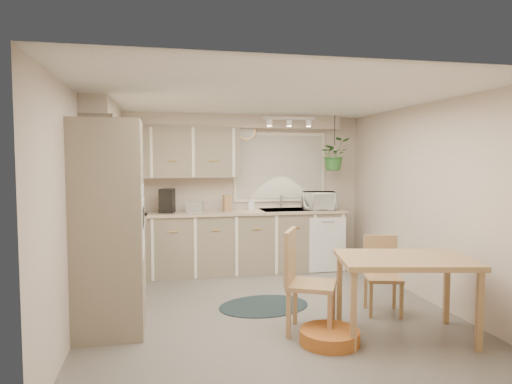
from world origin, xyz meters
TOP-DOWN VIEW (x-y plane):
  - floor at (0.00, 0.00)m, footprint 4.20×4.20m
  - ceiling at (0.00, 0.00)m, footprint 4.20×4.20m
  - wall_back at (0.00, 2.10)m, footprint 4.00×0.04m
  - wall_front at (0.00, -2.10)m, footprint 4.00×0.04m
  - wall_left at (-2.00, 0.00)m, footprint 0.04×4.20m
  - wall_right at (2.00, 0.00)m, footprint 0.04×4.20m
  - base_cab_left at (-1.70, 0.88)m, footprint 0.60×1.85m
  - base_cab_back at (-0.20, 1.80)m, footprint 3.60×0.60m
  - counter_left at (-1.69, 0.88)m, footprint 0.64×1.89m
  - counter_back at (-0.20, 1.79)m, footprint 3.64×0.64m
  - oven_stack at (-1.68, -0.38)m, footprint 0.65×0.65m
  - wall_oven_face at (-1.35, -0.38)m, footprint 0.02×0.56m
  - upper_cab_left at (-1.82, 1.00)m, footprint 0.35×2.00m
  - upper_cab_back at (-1.00, 1.93)m, footprint 2.00×0.35m
  - soffit_left at (-1.85, 1.00)m, footprint 0.30×2.00m
  - soffit_back at (-0.20, 1.95)m, footprint 3.60×0.30m
  - cooktop at (-1.68, 0.30)m, footprint 0.52×0.58m
  - range_hood at (-1.70, 0.30)m, footprint 0.40×0.60m
  - window_blinds at (0.70, 2.07)m, footprint 1.40×0.02m
  - window_frame at (0.70, 2.08)m, footprint 1.50×0.02m
  - sink at (0.70, 1.80)m, footprint 0.70×0.48m
  - dishwasher_front at (1.30, 1.49)m, footprint 0.58×0.02m
  - track_light_bar at (0.70, 1.55)m, footprint 0.80×0.04m
  - wall_clock at (0.15, 2.07)m, footprint 0.30×0.03m
  - dining_table at (1.12, -1.05)m, footprint 1.39×1.07m
  - chair_left at (0.28, -0.77)m, footprint 0.64×0.64m
  - chair_back at (1.25, -0.39)m, footprint 0.49×0.49m
  - braided_rug at (-0.01, 0.12)m, footprint 1.20×0.97m
  - pet_bed at (0.36, -1.07)m, footprint 0.61×0.61m
  - microwave at (1.23, 1.70)m, footprint 0.55×0.37m
  - soap_bottle at (0.20, 1.95)m, footprint 0.09×0.20m
  - hanging_plant at (1.47, 1.70)m, footprint 0.46×0.51m
  - coffee_maker at (-1.09, 1.80)m, footprint 0.25×0.28m
  - toaster at (-0.68, 1.82)m, footprint 0.28×0.20m
  - knife_block at (-0.19, 1.85)m, footprint 0.13×0.13m

SIDE VIEW (x-z plane):
  - floor at x=0.00m, z-range 0.00..0.00m
  - braided_rug at x=-0.01m, z-range 0.00..0.01m
  - pet_bed at x=0.36m, z-range 0.00..0.13m
  - dining_table at x=1.12m, z-range 0.00..0.78m
  - dishwasher_front at x=1.30m, z-range 0.01..0.84m
  - chair_back at x=1.25m, z-range 0.00..0.85m
  - base_cab_left at x=-1.70m, z-range 0.00..0.90m
  - base_cab_back at x=-0.20m, z-range 0.00..0.90m
  - chair_left at x=0.28m, z-range 0.00..1.03m
  - sink at x=0.70m, z-range 0.85..0.95m
  - counter_left at x=-1.69m, z-range 0.90..0.94m
  - counter_back at x=-0.20m, z-range 0.90..0.94m
  - cooktop at x=-1.68m, z-range 0.93..0.95m
  - soap_bottle at x=0.20m, z-range 0.94..1.03m
  - toaster at x=-0.68m, z-range 0.94..1.09m
  - oven_stack at x=-1.68m, z-range 0.00..2.10m
  - wall_oven_face at x=-1.35m, z-range 0.76..1.34m
  - knife_block at x=-0.19m, z-range 0.94..1.18m
  - microwave at x=1.23m, z-range 0.94..1.28m
  - coffee_maker at x=-1.09m, z-range 0.94..1.29m
  - wall_back at x=0.00m, z-range 0.00..2.40m
  - wall_front at x=0.00m, z-range 0.00..2.40m
  - wall_left at x=-2.00m, z-range 0.00..2.40m
  - wall_right at x=2.00m, z-range 0.00..2.40m
  - range_hood at x=-1.70m, z-range 1.33..1.47m
  - window_blinds at x=0.70m, z-range 1.10..2.10m
  - window_frame at x=0.70m, z-range 1.05..2.15m
  - hanging_plant at x=1.47m, z-range 1.55..1.94m
  - upper_cab_left at x=-1.82m, z-range 1.45..2.20m
  - upper_cab_back at x=-1.00m, z-range 1.45..2.20m
  - wall_clock at x=0.15m, z-range 2.03..2.33m
  - soffit_left at x=-1.85m, z-range 2.20..2.40m
  - soffit_back at x=-0.20m, z-range 2.20..2.40m
  - track_light_bar at x=0.70m, z-range 2.31..2.35m
  - ceiling at x=0.00m, z-range 2.40..2.40m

